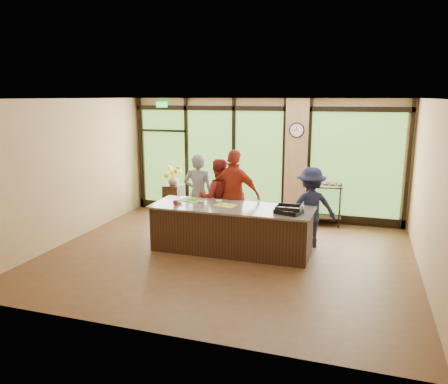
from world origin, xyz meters
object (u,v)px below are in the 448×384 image
Objects in this scene: cook_right at (311,207)px; bar_cart at (325,199)px; flower_stand at (174,202)px; cook_left at (198,194)px; island_base at (231,230)px; roasting_pan at (289,211)px.

bar_cart is (0.14, 1.67, -0.18)m from cook_right.
flower_stand is 3.74m from bar_cart.
cook_left is 2.49m from cook_right.
island_base is 2.82m from flower_stand.
bar_cart is (1.59, 2.45, 0.20)m from island_base.
bar_cart reaches higher than island_base.
cook_right reaches higher than bar_cart.
flower_stand is (-3.26, 2.05, -0.53)m from roasting_pan.
roasting_pan is 3.89m from flower_stand.
bar_cart is (3.69, 0.57, 0.21)m from flower_stand.
bar_cart is at bearing 11.80° from flower_stand.
cook_left reaches higher than cook_right.
cook_left reaches higher than roasting_pan.
cook_right is 3.74m from flower_stand.
cook_left reaches higher than bar_cart.
island_base is 2.89× the size of bar_cart.
cook_right is 1.93× the size of flower_stand.
island_base is at bearing -133.04° from bar_cart.
flower_stand is (-3.55, 1.10, -0.40)m from cook_right.
cook_left is 2.14× the size of flower_stand.
flower_stand is (-1.07, 1.01, -0.49)m from cook_left.
roasting_pan is (1.16, -0.18, 0.52)m from island_base.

